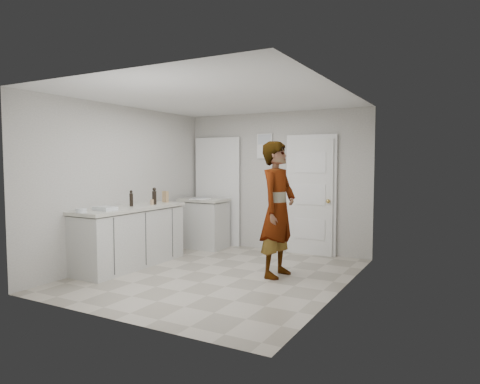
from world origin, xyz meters
The scene contains 12 objects.
ground centered at (0.00, 0.00, 0.00)m, with size 4.00×4.00×0.00m, color gray.
room_shell centered at (-0.17, 1.95, 1.02)m, with size 4.00×4.00×4.00m.
main_counter centered at (-1.45, -0.20, 0.43)m, with size 0.64×1.96×0.93m.
side_counter centered at (-1.25, 1.55, 0.43)m, with size 0.84×0.61×0.93m.
person centered at (0.77, 0.36, 0.95)m, with size 0.69×0.46×1.90m, color silver.
cake_mix_box centered at (-1.43, 0.63, 1.02)m, with size 0.12×0.05×0.19m, color #976E4B.
spice_jar centered at (-1.34, 0.18, 0.97)m, with size 0.06×0.06×0.08m, color tan.
oil_cruet_a centered at (-1.34, 0.24, 1.06)m, with size 0.07×0.07×0.28m.
oil_cruet_b centered at (-1.46, -0.16, 1.04)m, with size 0.06×0.06×0.25m.
baking_dish centered at (-1.41, -0.75, 0.95)m, with size 0.32×0.24×0.05m.
egg_bowl centered at (-1.49, -1.10, 0.95)m, with size 0.14×0.14×0.06m.
papers centered at (-1.24, 1.41, 0.93)m, with size 0.25×0.32×0.01m, color white.
Camera 1 is at (3.16, -5.12, 1.61)m, focal length 32.00 mm.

